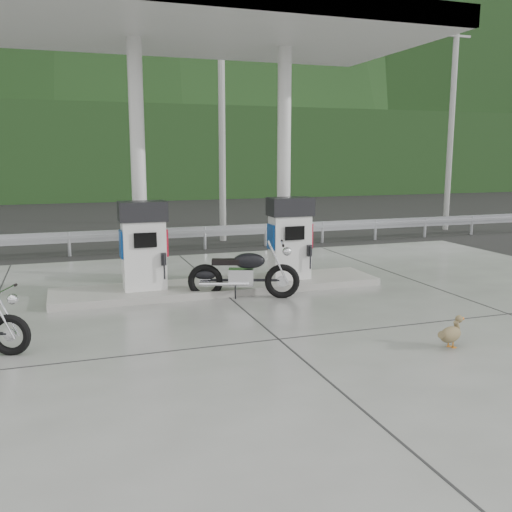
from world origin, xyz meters
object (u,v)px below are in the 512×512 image
object	(u,v)px
gas_pump_right	(290,238)
duck	(450,335)
motorcycle_right	(244,274)
gas_pump_left	(144,246)

from	to	relation	value
gas_pump_right	duck	size ratio (longest dim) A/B	3.24
gas_pump_right	motorcycle_right	world-z (taller)	gas_pump_right
gas_pump_left	gas_pump_right	size ratio (longest dim) A/B	1.00
gas_pump_right	duck	xyz separation A→B (m)	(0.70, -4.70, -0.85)
gas_pump_left	gas_pump_right	world-z (taller)	same
gas_pump_left	duck	bearing A→B (deg)	-50.29
gas_pump_left	duck	world-z (taller)	gas_pump_left
duck	gas_pump_left	bearing A→B (deg)	107.66
motorcycle_right	gas_pump_right	bearing A→B (deg)	50.19
gas_pump_left	duck	distance (m)	6.17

